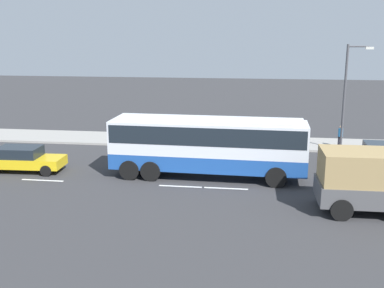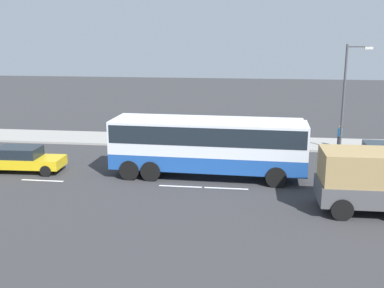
# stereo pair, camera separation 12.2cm
# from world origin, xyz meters

# --- Properties ---
(ground_plane) EXTENTS (120.00, 120.00, 0.00)m
(ground_plane) POSITION_xyz_m (0.00, 0.00, 0.00)
(ground_plane) COLOR #333335
(sidewalk_curb) EXTENTS (80.00, 4.00, 0.15)m
(sidewalk_curb) POSITION_xyz_m (0.00, 8.20, 0.07)
(sidewalk_curb) COLOR gray
(sidewalk_curb) RESTS_ON ground_plane
(lane_centreline) EXTENTS (38.10, 0.16, 0.01)m
(lane_centreline) POSITION_xyz_m (2.10, -2.20, 0.00)
(lane_centreline) COLOR white
(lane_centreline) RESTS_ON ground_plane
(coach_bus) EXTENTS (10.82, 2.89, 3.32)m
(coach_bus) POSITION_xyz_m (-1.32, -0.40, 2.06)
(coach_bus) COLOR #1E4C9E
(coach_bus) RESTS_ON ground_plane
(car_yellow_taxi) EXTENTS (4.43, 2.01, 1.46)m
(car_yellow_taxi) POSITION_xyz_m (-12.05, -0.70, 0.77)
(car_yellow_taxi) COLOR gold
(car_yellow_taxi) RESTS_ON ground_plane
(pedestrian_near_curb) EXTENTS (0.32, 0.32, 1.53)m
(pedestrian_near_curb) POSITION_xyz_m (7.16, 7.34, 1.02)
(pedestrian_near_curb) COLOR black
(pedestrian_near_curb) RESTS_ON sidewalk_curb
(pedestrian_at_crossing) EXTENTS (0.32, 0.32, 1.65)m
(pedestrian_at_crossing) POSITION_xyz_m (-1.56, 8.24, 1.10)
(pedestrian_at_crossing) COLOR #38334C
(pedestrian_at_crossing) RESTS_ON sidewalk_curb
(street_lamp) EXTENTS (1.67, 0.24, 7.06)m
(street_lamp) POSITION_xyz_m (7.23, 6.48, 4.19)
(street_lamp) COLOR #47474C
(street_lamp) RESTS_ON sidewalk_curb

